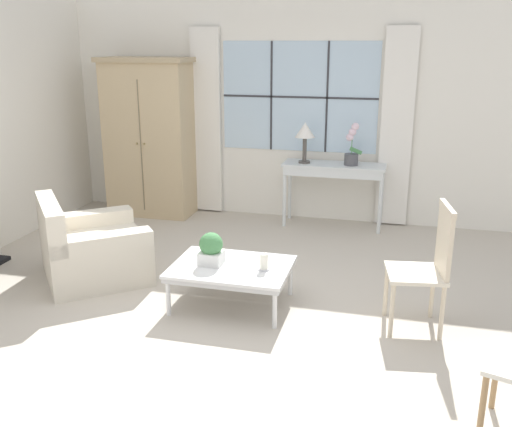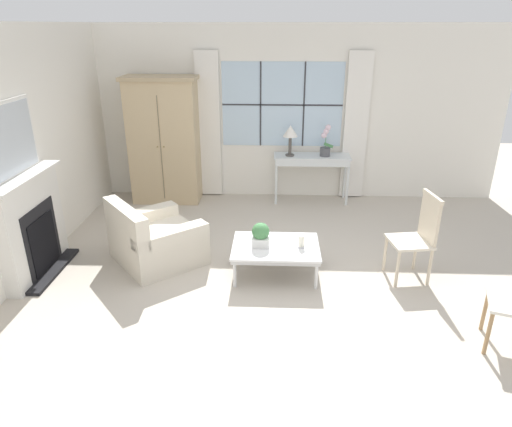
{
  "view_description": "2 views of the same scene",
  "coord_description": "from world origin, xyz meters",
  "px_view_note": "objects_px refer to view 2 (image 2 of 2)",
  "views": [
    {
      "loc": [
        1.27,
        -4.13,
        2.23
      ],
      "look_at": [
        0.09,
        0.48,
        0.79
      ],
      "focal_mm": 40.0,
      "sensor_mm": 36.0,
      "label": 1
    },
    {
      "loc": [
        -0.09,
        -4.54,
        2.77
      ],
      "look_at": [
        -0.3,
        0.24,
        0.78
      ],
      "focal_mm": 32.0,
      "sensor_mm": 36.0,
      "label": 2
    }
  ],
  "objects_px": {
    "table_lamp": "(290,133)",
    "coffee_table": "(276,248)",
    "potted_orchid": "(325,144)",
    "pillar_candle": "(301,242)",
    "console_table": "(312,161)",
    "potted_plant_small": "(261,235)",
    "armoire": "(164,140)",
    "armchair_upholstered": "(155,241)",
    "fireplace": "(30,219)",
    "side_chair_wooden": "(419,232)"
  },
  "relations": [
    {
      "from": "console_table",
      "to": "side_chair_wooden",
      "type": "bearing_deg",
      "value": -67.01
    },
    {
      "from": "armoire",
      "to": "armchair_upholstered",
      "type": "distance_m",
      "value": 2.32
    },
    {
      "from": "potted_orchid",
      "to": "coffee_table",
      "type": "xyz_separation_m",
      "value": [
        -0.78,
        -2.45,
        -0.65
      ]
    },
    {
      "from": "console_table",
      "to": "pillar_candle",
      "type": "xyz_separation_m",
      "value": [
        -0.28,
        -2.5,
        -0.26
      ]
    },
    {
      "from": "table_lamp",
      "to": "side_chair_wooden",
      "type": "height_order",
      "value": "table_lamp"
    },
    {
      "from": "side_chair_wooden",
      "to": "potted_plant_small",
      "type": "distance_m",
      "value": 1.81
    },
    {
      "from": "table_lamp",
      "to": "pillar_candle",
      "type": "xyz_separation_m",
      "value": [
        0.09,
        -2.46,
        -0.73
      ]
    },
    {
      "from": "console_table",
      "to": "potted_orchid",
      "type": "xyz_separation_m",
      "value": [
        0.2,
        -0.02,
        0.29
      ]
    },
    {
      "from": "armchair_upholstered",
      "to": "pillar_candle",
      "type": "relative_size",
      "value": 8.57
    },
    {
      "from": "console_table",
      "to": "pillar_candle",
      "type": "height_order",
      "value": "console_table"
    },
    {
      "from": "armchair_upholstered",
      "to": "side_chair_wooden",
      "type": "xyz_separation_m",
      "value": [
        3.13,
        -0.28,
        0.32
      ]
    },
    {
      "from": "fireplace",
      "to": "table_lamp",
      "type": "xyz_separation_m",
      "value": [
        3.05,
        2.53,
        0.47
      ]
    },
    {
      "from": "table_lamp",
      "to": "coffee_table",
      "type": "distance_m",
      "value": 2.58
    },
    {
      "from": "fireplace",
      "to": "coffee_table",
      "type": "height_order",
      "value": "fireplace"
    },
    {
      "from": "coffee_table",
      "to": "side_chair_wooden",
      "type": "bearing_deg",
      "value": -0.59
    },
    {
      "from": "armoire",
      "to": "table_lamp",
      "type": "height_order",
      "value": "armoire"
    },
    {
      "from": "fireplace",
      "to": "armchair_upholstered",
      "type": "height_order",
      "value": "fireplace"
    },
    {
      "from": "fireplace",
      "to": "console_table",
      "type": "relative_size",
      "value": 1.63
    },
    {
      "from": "potted_plant_small",
      "to": "pillar_candle",
      "type": "relative_size",
      "value": 1.8
    },
    {
      "from": "fireplace",
      "to": "armchair_upholstered",
      "type": "xyz_separation_m",
      "value": [
        1.33,
        0.35,
        -0.43
      ]
    },
    {
      "from": "fireplace",
      "to": "table_lamp",
      "type": "distance_m",
      "value": 3.99
    },
    {
      "from": "table_lamp",
      "to": "armchair_upholstered",
      "type": "relative_size",
      "value": 0.37
    },
    {
      "from": "potted_orchid",
      "to": "coffee_table",
      "type": "relative_size",
      "value": 0.5
    },
    {
      "from": "potted_orchid",
      "to": "potted_plant_small",
      "type": "xyz_separation_m",
      "value": [
        -0.96,
        -2.46,
        -0.47
      ]
    },
    {
      "from": "potted_plant_small",
      "to": "potted_orchid",
      "type": "bearing_deg",
      "value": 68.73
    },
    {
      "from": "armoire",
      "to": "side_chair_wooden",
      "type": "relative_size",
      "value": 1.97
    },
    {
      "from": "potted_plant_small",
      "to": "coffee_table",
      "type": "bearing_deg",
      "value": 2.53
    },
    {
      "from": "armchair_upholstered",
      "to": "pillar_candle",
      "type": "xyz_separation_m",
      "value": [
        1.8,
        -0.29,
        0.17
      ]
    },
    {
      "from": "armchair_upholstered",
      "to": "potted_plant_small",
      "type": "relative_size",
      "value": 4.75
    },
    {
      "from": "console_table",
      "to": "table_lamp",
      "type": "distance_m",
      "value": 0.6
    },
    {
      "from": "console_table",
      "to": "table_lamp",
      "type": "relative_size",
      "value": 2.49
    },
    {
      "from": "coffee_table",
      "to": "console_table",
      "type": "bearing_deg",
      "value": 76.91
    },
    {
      "from": "coffee_table",
      "to": "pillar_candle",
      "type": "height_order",
      "value": "pillar_candle"
    },
    {
      "from": "armoire",
      "to": "armchair_upholstered",
      "type": "relative_size",
      "value": 1.51
    },
    {
      "from": "potted_orchid",
      "to": "armchair_upholstered",
      "type": "relative_size",
      "value": 0.38
    },
    {
      "from": "console_table",
      "to": "armchair_upholstered",
      "type": "distance_m",
      "value": 3.07
    },
    {
      "from": "table_lamp",
      "to": "armchair_upholstered",
      "type": "bearing_deg",
      "value": -128.2
    },
    {
      "from": "console_table",
      "to": "table_lamp",
      "type": "height_order",
      "value": "table_lamp"
    },
    {
      "from": "armchair_upholstered",
      "to": "coffee_table",
      "type": "bearing_deg",
      "value": -9.75
    },
    {
      "from": "console_table",
      "to": "potted_orchid",
      "type": "height_order",
      "value": "potted_orchid"
    },
    {
      "from": "console_table",
      "to": "potted_plant_small",
      "type": "distance_m",
      "value": 2.6
    },
    {
      "from": "potted_orchid",
      "to": "pillar_candle",
      "type": "xyz_separation_m",
      "value": [
        -0.48,
        -2.48,
        -0.55
      ]
    },
    {
      "from": "table_lamp",
      "to": "potted_orchid",
      "type": "distance_m",
      "value": 0.6
    },
    {
      "from": "armoire",
      "to": "potted_orchid",
      "type": "relative_size",
      "value": 3.97
    },
    {
      "from": "armoire",
      "to": "potted_plant_small",
      "type": "distance_m",
      "value": 2.99
    },
    {
      "from": "pillar_candle",
      "to": "armoire",
      "type": "bearing_deg",
      "value": 130.99
    },
    {
      "from": "fireplace",
      "to": "armchair_upholstered",
      "type": "relative_size",
      "value": 1.5
    },
    {
      "from": "potted_orchid",
      "to": "table_lamp",
      "type": "bearing_deg",
      "value": -178.69
    },
    {
      "from": "armoire",
      "to": "potted_plant_small",
      "type": "relative_size",
      "value": 7.15
    },
    {
      "from": "pillar_candle",
      "to": "fireplace",
      "type": "bearing_deg",
      "value": -178.84
    }
  ]
}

